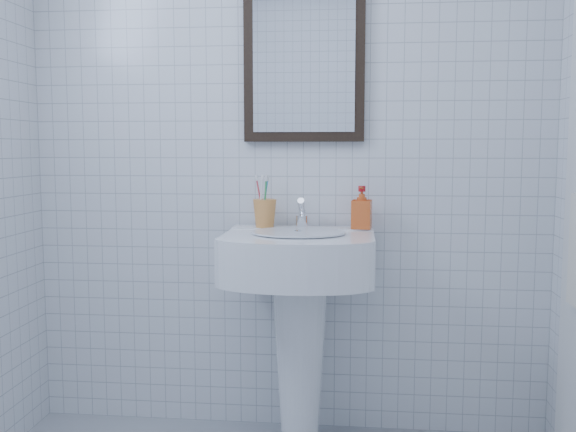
# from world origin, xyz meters

# --- Properties ---
(wall_back) EXTENTS (2.20, 0.02, 2.50)m
(wall_back) POSITION_xyz_m (0.00, 1.20, 1.25)
(wall_back) COLOR white
(wall_back) RESTS_ON ground
(washbasin) EXTENTS (0.58, 0.43, 0.89)m
(washbasin) POSITION_xyz_m (0.07, 0.99, 0.60)
(washbasin) COLOR white
(washbasin) RESTS_ON ground
(faucet) EXTENTS (0.05, 0.11, 0.13)m
(faucet) POSITION_xyz_m (0.07, 1.09, 0.94)
(faucet) COLOR silver
(faucet) RESTS_ON washbasin
(toothbrush_cup) EXTENTS (0.11, 0.11, 0.12)m
(toothbrush_cup) POSITION_xyz_m (-0.08, 1.10, 0.95)
(toothbrush_cup) COLOR #E18F42
(toothbrush_cup) RESTS_ON washbasin
(soap_dispenser) EXTENTS (0.09, 0.09, 0.17)m
(soap_dispenser) POSITION_xyz_m (0.31, 1.10, 0.97)
(soap_dispenser) COLOR red
(soap_dispenser) RESTS_ON washbasin
(wall_mirror) EXTENTS (0.50, 0.04, 0.62)m
(wall_mirror) POSITION_xyz_m (0.07, 1.18, 1.55)
(wall_mirror) COLOR black
(wall_mirror) RESTS_ON wall_back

